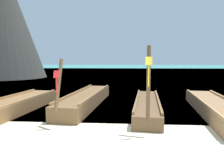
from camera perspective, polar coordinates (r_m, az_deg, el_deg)
ground at (r=5.50m, az=-3.06°, el=-17.93°), size 120.00×120.00×0.00m
sea_water at (r=67.15m, az=3.34°, el=4.55°), size 120.00×120.00×0.00m
longtail_boat_violet_ribbon at (r=10.15m, az=-25.38°, el=-5.36°), size 1.81×6.11×2.72m
longtail_boat_red_ribbon at (r=10.46m, az=-7.22°, el=-4.30°), size 1.75×7.07×2.36m
longtail_boat_yellow_ribbon at (r=9.32m, az=9.98°, el=-5.98°), size 1.60×6.12×2.76m
longtail_boat_blue_ribbon at (r=9.67m, az=27.26°, el=-6.05°), size 2.08×7.13×2.64m
karst_rock at (r=32.14m, az=-28.75°, el=14.87°), size 11.66×10.28×15.66m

